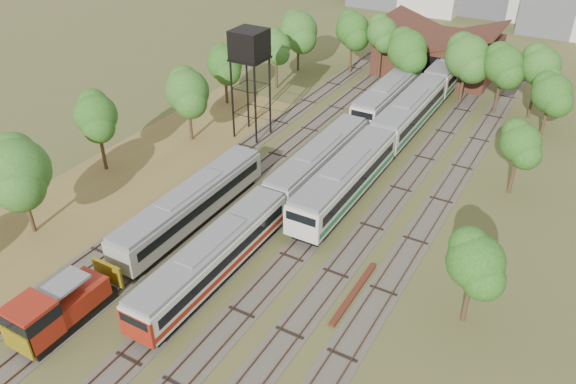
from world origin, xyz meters
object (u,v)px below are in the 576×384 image
Objects in this scene: railcar_green_set at (409,113)px; shunter_locomotive at (55,311)px; railcar_red_set at (273,204)px; water_tower at (249,47)px.

shunter_locomotive is at bearing -103.26° from railcar_green_set.
railcar_green_set reaches higher than railcar_red_set.
water_tower reaches higher than railcar_green_set.
railcar_green_set is 6.43× the size of shunter_locomotive.
shunter_locomotive is at bearing -81.06° from water_tower.
railcar_red_set is 2.84× the size of water_tower.
water_tower reaches higher than shunter_locomotive.
shunter_locomotive is 0.67× the size of water_tower.
water_tower is (-11.09, 13.71, 8.39)m from railcar_red_set.
shunter_locomotive is at bearing -107.86° from railcar_red_set.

